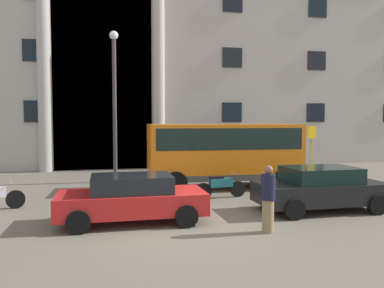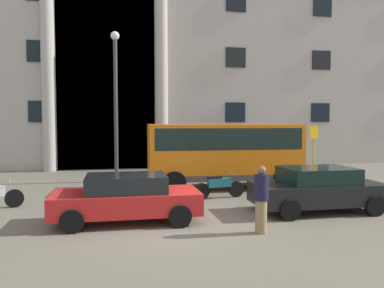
{
  "view_description": "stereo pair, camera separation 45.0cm",
  "coord_description": "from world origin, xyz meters",
  "px_view_note": "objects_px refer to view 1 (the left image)",
  "views": [
    {
      "loc": [
        -1.95,
        -10.35,
        2.88
      ],
      "look_at": [
        1.69,
        6.08,
        1.86
      ],
      "focal_mm": 36.45,
      "sensor_mm": 36.0,
      "label": 1
    },
    {
      "loc": [
        -1.51,
        -10.44,
        2.88
      ],
      "look_at": [
        1.69,
        6.08,
        1.86
      ],
      "focal_mm": 36.45,
      "sensor_mm": 36.0,
      "label": 2
    }
  ],
  "objects_px": {
    "pedestrian_child_trailing": "(268,199)",
    "orange_minibus": "(224,150)",
    "motorcycle_near_kerb": "(220,186)",
    "motorcycle_far_end": "(121,190)",
    "parked_sedan_far": "(132,198)",
    "parked_sedan_second": "(320,188)",
    "hedge_planter_east": "(175,159)",
    "lamppost_plaza_centre": "(114,94)",
    "hedge_planter_west": "(228,159)",
    "bus_stop_sign": "(311,146)"
  },
  "relations": [
    {
      "from": "pedestrian_child_trailing",
      "to": "orange_minibus",
      "type": "bearing_deg",
      "value": 62.76
    },
    {
      "from": "motorcycle_near_kerb",
      "to": "motorcycle_far_end",
      "type": "xyz_separation_m",
      "value": [
        -3.6,
        -0.12,
        -0.0
      ]
    },
    {
      "from": "parked_sedan_far",
      "to": "parked_sedan_second",
      "type": "xyz_separation_m",
      "value": [
        5.98,
        0.17,
        0.02
      ]
    },
    {
      "from": "pedestrian_child_trailing",
      "to": "hedge_planter_east",
      "type": "bearing_deg",
      "value": 71.98
    },
    {
      "from": "motorcycle_near_kerb",
      "to": "hedge_planter_east",
      "type": "bearing_deg",
      "value": 85.23
    },
    {
      "from": "orange_minibus",
      "to": "motorcycle_far_end",
      "type": "distance_m",
      "value": 5.09
    },
    {
      "from": "parked_sedan_far",
      "to": "motorcycle_far_end",
      "type": "distance_m",
      "value": 2.65
    },
    {
      "from": "orange_minibus",
      "to": "hedge_planter_east",
      "type": "relative_size",
      "value": 4.13
    },
    {
      "from": "hedge_planter_east",
      "to": "lamppost_plaza_centre",
      "type": "height_order",
      "value": "lamppost_plaza_centre"
    },
    {
      "from": "lamppost_plaza_centre",
      "to": "parked_sedan_far",
      "type": "bearing_deg",
      "value": -87.88
    },
    {
      "from": "parked_sedan_second",
      "to": "motorcycle_near_kerb",
      "type": "height_order",
      "value": "parked_sedan_second"
    },
    {
      "from": "hedge_planter_east",
      "to": "parked_sedan_far",
      "type": "height_order",
      "value": "hedge_planter_east"
    },
    {
      "from": "motorcycle_near_kerb",
      "to": "motorcycle_far_end",
      "type": "relative_size",
      "value": 1.0
    },
    {
      "from": "motorcycle_far_end",
      "to": "parked_sedan_far",
      "type": "bearing_deg",
      "value": -92.09
    },
    {
      "from": "parked_sedan_second",
      "to": "motorcycle_far_end",
      "type": "distance_m",
      "value": 6.64
    },
    {
      "from": "parked_sedan_far",
      "to": "motorcycle_far_end",
      "type": "bearing_deg",
      "value": 94.11
    },
    {
      "from": "hedge_planter_east",
      "to": "motorcycle_near_kerb",
      "type": "distance_m",
      "value": 7.38
    },
    {
      "from": "motorcycle_near_kerb",
      "to": "lamppost_plaza_centre",
      "type": "distance_m",
      "value": 7.01
    },
    {
      "from": "hedge_planter_west",
      "to": "pedestrian_child_trailing",
      "type": "bearing_deg",
      "value": -102.85
    },
    {
      "from": "bus_stop_sign",
      "to": "hedge_planter_west",
      "type": "distance_m",
      "value": 4.98
    },
    {
      "from": "hedge_planter_west",
      "to": "hedge_planter_east",
      "type": "height_order",
      "value": "hedge_planter_east"
    },
    {
      "from": "orange_minibus",
      "to": "hedge_planter_east",
      "type": "xyz_separation_m",
      "value": [
        -1.23,
        5.23,
        -0.89
      ]
    },
    {
      "from": "orange_minibus",
      "to": "parked_sedan_second",
      "type": "height_order",
      "value": "orange_minibus"
    },
    {
      "from": "hedge_planter_west",
      "to": "lamppost_plaza_centre",
      "type": "relative_size",
      "value": 0.21
    },
    {
      "from": "orange_minibus",
      "to": "pedestrian_child_trailing",
      "type": "relative_size",
      "value": 3.72
    },
    {
      "from": "hedge_planter_west",
      "to": "parked_sedan_far",
      "type": "relative_size",
      "value": 0.36
    },
    {
      "from": "parked_sedan_second",
      "to": "pedestrian_child_trailing",
      "type": "height_order",
      "value": "pedestrian_child_trailing"
    },
    {
      "from": "parked_sedan_far",
      "to": "motorcycle_far_end",
      "type": "relative_size",
      "value": 2.08
    },
    {
      "from": "hedge_planter_west",
      "to": "motorcycle_near_kerb",
      "type": "relative_size",
      "value": 0.74
    },
    {
      "from": "hedge_planter_east",
      "to": "orange_minibus",
      "type": "bearing_deg",
      "value": -76.74
    },
    {
      "from": "parked_sedan_far",
      "to": "lamppost_plaza_centre",
      "type": "height_order",
      "value": "lamppost_plaza_centre"
    },
    {
      "from": "hedge_planter_east",
      "to": "parked_sedan_far",
      "type": "xyz_separation_m",
      "value": [
        -2.99,
        -10.11,
        -0.04
      ]
    },
    {
      "from": "bus_stop_sign",
      "to": "lamppost_plaza_centre",
      "type": "height_order",
      "value": "lamppost_plaza_centre"
    },
    {
      "from": "hedge_planter_east",
      "to": "pedestrian_child_trailing",
      "type": "distance_m",
      "value": 11.88
    },
    {
      "from": "pedestrian_child_trailing",
      "to": "lamppost_plaza_centre",
      "type": "bearing_deg",
      "value": 91.69
    },
    {
      "from": "hedge_planter_west",
      "to": "pedestrian_child_trailing",
      "type": "relative_size",
      "value": 0.85
    },
    {
      "from": "hedge_planter_east",
      "to": "parked_sedan_second",
      "type": "bearing_deg",
      "value": -73.3
    },
    {
      "from": "parked_sedan_far",
      "to": "hedge_planter_east",
      "type": "bearing_deg",
      "value": 73.58
    },
    {
      "from": "motorcycle_far_end",
      "to": "pedestrian_child_trailing",
      "type": "bearing_deg",
      "value": -57.36
    },
    {
      "from": "hedge_planter_west",
      "to": "motorcycle_far_end",
      "type": "xyz_separation_m",
      "value": [
        -6.26,
        -7.55,
        -0.25
      ]
    },
    {
      "from": "parked_sedan_second",
      "to": "pedestrian_child_trailing",
      "type": "relative_size",
      "value": 2.35
    },
    {
      "from": "parked_sedan_far",
      "to": "motorcycle_far_end",
      "type": "height_order",
      "value": "parked_sedan_far"
    },
    {
      "from": "motorcycle_far_end",
      "to": "lamppost_plaza_centre",
      "type": "distance_m",
      "value": 6.06
    },
    {
      "from": "parked_sedan_second",
      "to": "lamppost_plaza_centre",
      "type": "height_order",
      "value": "lamppost_plaza_centre"
    },
    {
      "from": "parked_sedan_second",
      "to": "lamppost_plaza_centre",
      "type": "relative_size",
      "value": 0.59
    },
    {
      "from": "bus_stop_sign",
      "to": "motorcycle_far_end",
      "type": "distance_m",
      "value": 10.14
    },
    {
      "from": "orange_minibus",
      "to": "parked_sedan_second",
      "type": "distance_m",
      "value": 5.11
    },
    {
      "from": "hedge_planter_west",
      "to": "parked_sedan_far",
      "type": "distance_m",
      "value": 11.86
    },
    {
      "from": "hedge_planter_west",
      "to": "hedge_planter_east",
      "type": "bearing_deg",
      "value": -178.65
    },
    {
      "from": "parked_sedan_second",
      "to": "motorcycle_far_end",
      "type": "height_order",
      "value": "parked_sedan_second"
    }
  ]
}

